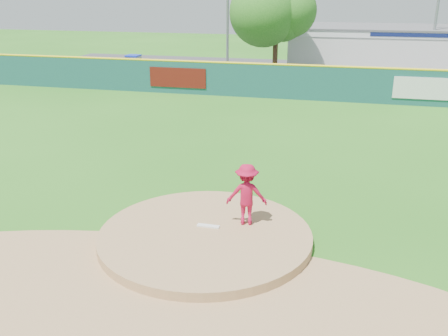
% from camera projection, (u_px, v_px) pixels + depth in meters
% --- Properties ---
extents(ground, '(120.00, 120.00, 0.00)m').
position_uv_depth(ground, '(205.00, 240.00, 12.94)').
color(ground, '#286B19').
rests_on(ground, ground).
extents(pitchers_mound, '(5.50, 5.50, 0.50)m').
position_uv_depth(pitchers_mound, '(205.00, 240.00, 12.94)').
color(pitchers_mound, '#9E774C').
rests_on(pitchers_mound, ground).
extents(pitching_rubber, '(0.60, 0.15, 0.04)m').
position_uv_depth(pitching_rubber, '(208.00, 226.00, 13.12)').
color(pitching_rubber, white).
rests_on(pitching_rubber, pitchers_mound).
extents(infield_dirt_arc, '(15.40, 15.40, 0.01)m').
position_uv_depth(infield_dirt_arc, '(165.00, 308.00, 10.20)').
color(infield_dirt_arc, '#9E774C').
rests_on(infield_dirt_arc, ground).
extents(parking_lot, '(44.00, 16.00, 0.02)m').
position_uv_depth(parking_lot, '(305.00, 75.00, 37.56)').
color(parking_lot, '#38383A').
rests_on(parking_lot, ground).
extents(pitcher, '(1.17, 0.80, 1.66)m').
position_uv_depth(pitcher, '(247.00, 194.00, 13.05)').
color(pitcher, '#A80E33').
rests_on(pitcher, pitchers_mound).
extents(van, '(5.37, 3.08, 1.41)m').
position_uv_depth(van, '(378.00, 80.00, 31.44)').
color(van, white).
rests_on(van, parking_lot).
extents(pool_building_grp, '(15.20, 8.20, 3.31)m').
position_uv_depth(pool_building_grp, '(387.00, 47.00, 40.18)').
color(pool_building_grp, silver).
rests_on(pool_building_grp, ground).
extents(fence_banners, '(18.02, 0.04, 1.20)m').
position_uv_depth(fence_banners, '(295.00, 83.00, 28.88)').
color(fence_banners, '#57120C').
rests_on(fence_banners, ground).
extents(playground_slide, '(0.97, 2.74, 1.51)m').
position_uv_depth(playground_slide, '(133.00, 65.00, 37.10)').
color(playground_slide, '#172FC7').
rests_on(playground_slide, ground).
extents(outfield_fence, '(40.00, 0.14, 2.07)m').
position_uv_depth(outfield_fence, '(291.00, 81.00, 28.99)').
color(outfield_fence, '#164947').
rests_on(outfield_fence, ground).
extents(deciduous_tree, '(5.60, 5.60, 7.36)m').
position_uv_depth(deciduous_tree, '(277.00, 13.00, 34.65)').
color(deciduous_tree, '#382314').
rests_on(deciduous_tree, ground).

